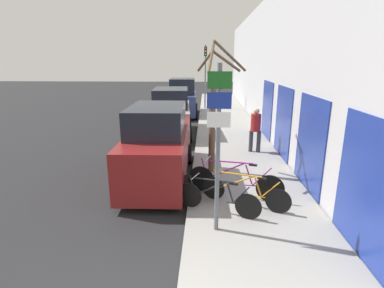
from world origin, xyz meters
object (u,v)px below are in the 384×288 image
(bicycle_2, at_px, (234,181))
(traffic_light, at_px, (205,68))
(parked_car_2, at_px, (183,99))
(parked_car_1, at_px, (171,114))
(bicycle_1, at_px, (244,192))
(bicycle_0, at_px, (218,198))
(pedestrian_near, at_px, (256,127))
(signpost, at_px, (218,141))
(street_tree, at_px, (214,111))
(parked_car_0, at_px, (159,146))

(bicycle_2, distance_m, traffic_light, 15.24)
(parked_car_2, bearing_deg, traffic_light, 55.70)
(bicycle_2, xyz_separation_m, parked_car_1, (-2.42, 7.08, 0.49))
(bicycle_1, height_order, parked_car_1, parked_car_1)
(bicycle_0, bearing_deg, pedestrian_near, 3.85)
(signpost, xyz_separation_m, parked_car_2, (-1.78, 14.31, -0.97))
(bicycle_2, bearing_deg, pedestrian_near, 2.03)
(bicycle_1, xyz_separation_m, street_tree, (-0.72, 2.39, 1.57))
(bicycle_0, xyz_separation_m, bicycle_2, (0.45, 0.89, 0.05))
(parked_car_1, distance_m, pedestrian_near, 4.69)
(bicycle_1, relative_size, parked_car_2, 0.48)
(parked_car_0, distance_m, street_tree, 1.99)
(signpost, distance_m, bicycle_1, 2.04)
(signpost, distance_m, street_tree, 3.50)
(parked_car_0, height_order, parked_car_1, parked_car_1)
(bicycle_0, relative_size, pedestrian_near, 1.11)
(traffic_light, bearing_deg, bicycle_1, -86.26)
(bicycle_1, relative_size, parked_car_0, 0.43)
(pedestrian_near, height_order, street_tree, street_tree)
(signpost, xyz_separation_m, bicycle_0, (0.06, 0.73, -1.57))
(bicycle_2, relative_size, parked_car_2, 0.57)
(traffic_light, bearing_deg, bicycle_0, -88.68)
(bicycle_2, xyz_separation_m, street_tree, (-0.52, 1.88, 1.51))
(parked_car_2, bearing_deg, parked_car_1, -93.20)
(parked_car_2, relative_size, street_tree, 1.06)
(parked_car_0, bearing_deg, bicycle_1, -40.85)
(parked_car_0, height_order, pedestrian_near, parked_car_0)
(parked_car_0, bearing_deg, bicycle_0, -54.88)
(bicycle_0, height_order, traffic_light, traffic_light)
(parked_car_1, bearing_deg, parked_car_2, 84.83)
(parked_car_0, relative_size, parked_car_2, 1.13)
(bicycle_1, distance_m, street_tree, 2.95)
(parked_car_1, xyz_separation_m, traffic_light, (1.60, 7.94, 1.98))
(signpost, relative_size, pedestrian_near, 1.99)
(parked_car_0, relative_size, street_tree, 1.19)
(parked_car_1, xyz_separation_m, street_tree, (1.90, -5.20, 1.02))
(bicycle_2, relative_size, street_tree, 0.60)
(parked_car_1, height_order, street_tree, street_tree)
(bicycle_0, relative_size, parked_car_1, 0.41)
(bicycle_2, height_order, parked_car_1, parked_car_1)
(bicycle_2, bearing_deg, parked_car_1, 36.77)
(parked_car_2, bearing_deg, street_tree, -82.58)
(bicycle_2, height_order, pedestrian_near, pedestrian_near)
(bicycle_0, bearing_deg, signpost, -162.77)
(parked_car_1, bearing_deg, signpost, -81.50)
(bicycle_1, bearing_deg, pedestrian_near, 12.46)
(signpost, height_order, parked_car_2, signpost)
(signpost, distance_m, bicycle_0, 1.73)
(parked_car_0, bearing_deg, parked_car_2, 89.45)
(signpost, height_order, parked_car_0, signpost)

